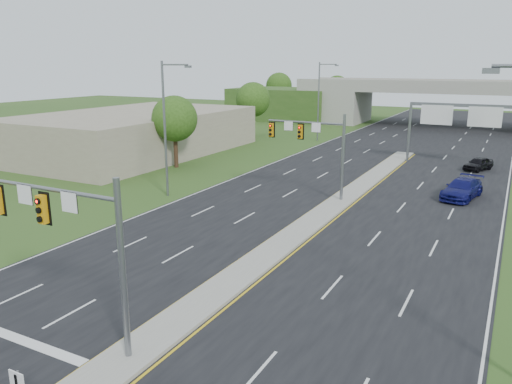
{
  "coord_description": "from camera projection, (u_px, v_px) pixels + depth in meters",
  "views": [
    {
      "loc": [
        11.94,
        -12.44,
        10.76
      ],
      "look_at": [
        -2.08,
        14.23,
        3.0
      ],
      "focal_mm": 35.0,
      "sensor_mm": 36.0,
      "label": 1
    }
  ],
  "objects": [
    {
      "name": "ground",
      "position": [
        129.0,
        359.0,
        18.73
      ],
      "size": [
        240.0,
        240.0,
        0.0
      ],
      "primitive_type": "plane",
      "color": "#2E4E1C",
      "rests_on": "ground"
    },
    {
      "name": "road",
      "position": [
        373.0,
        177.0,
        48.73
      ],
      "size": [
        24.0,
        160.0,
        0.02
      ],
      "primitive_type": "cube",
      "color": "black",
      "rests_on": "ground"
    },
    {
      "name": "median",
      "position": [
        333.0,
        206.0,
        38.42
      ],
      "size": [
        2.0,
        54.0,
        0.16
      ],
      "primitive_type": "cube",
      "color": "gray",
      "rests_on": "road"
    },
    {
      "name": "lane_markings",
      "position": [
        348.0,
        190.0,
        43.78
      ],
      "size": [
        23.72,
        160.0,
        0.01
      ],
      "color": "gold",
      "rests_on": "road"
    },
    {
      "name": "signal_mast_near",
      "position": [
        73.0,
        231.0,
        18.51
      ],
      "size": [
        6.62,
        0.6,
        7.0
      ],
      "color": "slate",
      "rests_on": "ground"
    },
    {
      "name": "signal_mast_far",
      "position": [
        316.0,
        141.0,
        39.94
      ],
      "size": [
        6.62,
        0.6,
        7.0
      ],
      "color": "slate",
      "rests_on": "ground"
    },
    {
      "name": "sign_gantry",
      "position": [
        463.0,
        117.0,
        52.92
      ],
      "size": [
        11.58,
        0.44,
        6.67
      ],
      "color": "slate",
      "rests_on": "ground"
    },
    {
      "name": "overpass",
      "position": [
        443.0,
        107.0,
        86.43
      ],
      "size": [
        80.0,
        14.0,
        8.1
      ],
      "color": "gray",
      "rests_on": "ground"
    },
    {
      "name": "lightpole_l_mid",
      "position": [
        167.0,
        123.0,
        40.34
      ],
      "size": [
        2.85,
        0.25,
        11.0
      ],
      "color": "slate",
      "rests_on": "ground"
    },
    {
      "name": "lightpole_l_far",
      "position": [
        320.0,
        98.0,
        70.35
      ],
      "size": [
        2.85,
        0.25,
        11.0
      ],
      "color": "slate",
      "rests_on": "ground"
    },
    {
      "name": "tree_l_near",
      "position": [
        175.0,
        119.0,
        52.16
      ],
      "size": [
        4.8,
        4.8,
        7.6
      ],
      "color": "#382316",
      "rests_on": "ground"
    },
    {
      "name": "tree_l_mid",
      "position": [
        253.0,
        100.0,
        75.32
      ],
      "size": [
        5.2,
        5.2,
        8.12
      ],
      "color": "#382316",
      "rests_on": "ground"
    },
    {
      "name": "tree_back_a",
      "position": [
        279.0,
        86.0,
        114.97
      ],
      "size": [
        6.0,
        6.0,
        8.85
      ],
      "color": "#382316",
      "rests_on": "ground"
    },
    {
      "name": "tree_back_b",
      "position": [
        337.0,
        89.0,
        108.75
      ],
      "size": [
        5.6,
        5.6,
        8.32
      ],
      "color": "#382316",
      "rests_on": "ground"
    },
    {
      "name": "commercial_building",
      "position": [
        134.0,
        133.0,
        61.62
      ],
      "size": [
        18.0,
        30.0,
        5.0
      ],
      "primitive_type": "cube",
      "color": "gray",
      "rests_on": "ground"
    },
    {
      "name": "car_far_b",
      "position": [
        462.0,
        189.0,
        40.91
      ],
      "size": [
        3.24,
        5.85,
        1.61
      ],
      "primitive_type": "imported",
      "rotation": [
        0.0,
        0.0,
        -0.19
      ],
      "color": "#0D0F53",
      "rests_on": "road"
    },
    {
      "name": "car_far_c",
      "position": [
        478.0,
        164.0,
        51.77
      ],
      "size": [
        3.07,
        4.29,
        1.36
      ],
      "primitive_type": "imported",
      "rotation": [
        0.0,
        0.0,
        -0.41
      ],
      "color": "black",
      "rests_on": "road"
    }
  ]
}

